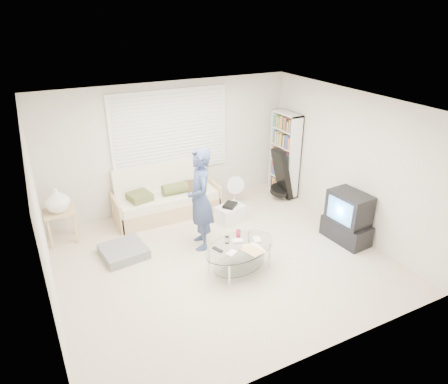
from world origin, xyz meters
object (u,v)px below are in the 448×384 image
tv_unit (348,218)px  bookshelf (285,154)px  futon_sofa (166,199)px  coffee_table (240,251)px

tv_unit → bookshelf: bearing=86.6°
futon_sofa → coffee_table: size_ratio=1.50×
tv_unit → coffee_table: size_ratio=0.67×
bookshelf → futon_sofa: bearing=176.0°
bookshelf → coffee_table: (-2.21, -2.09, -0.53)m
futon_sofa → tv_unit: (2.48, -2.31, 0.12)m
futon_sofa → coffee_table: 2.31m
coffee_table → tv_unit: bearing=-1.1°
futon_sofa → tv_unit: size_ratio=2.22×
futon_sofa → bookshelf: bearing=-4.0°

